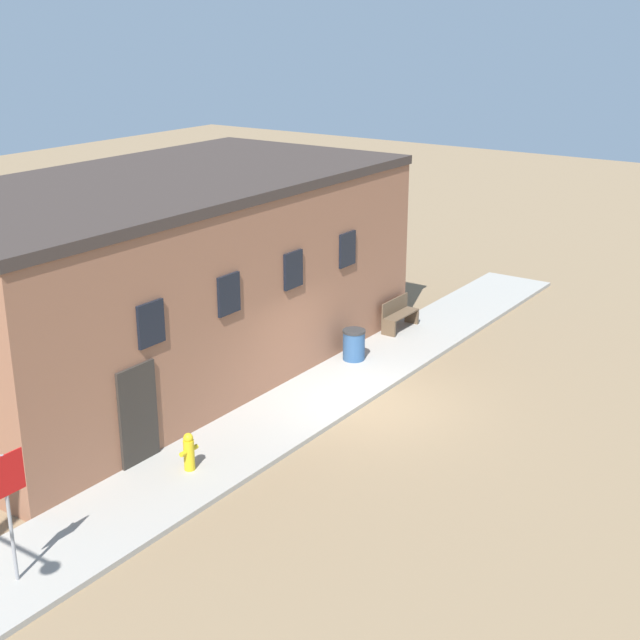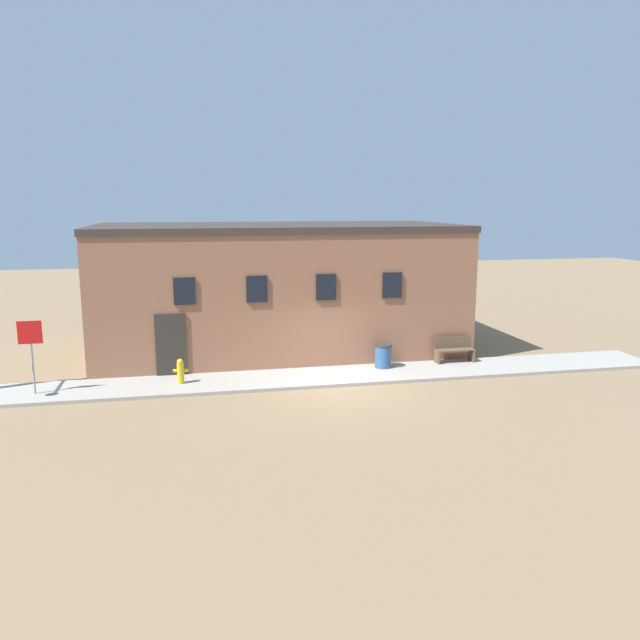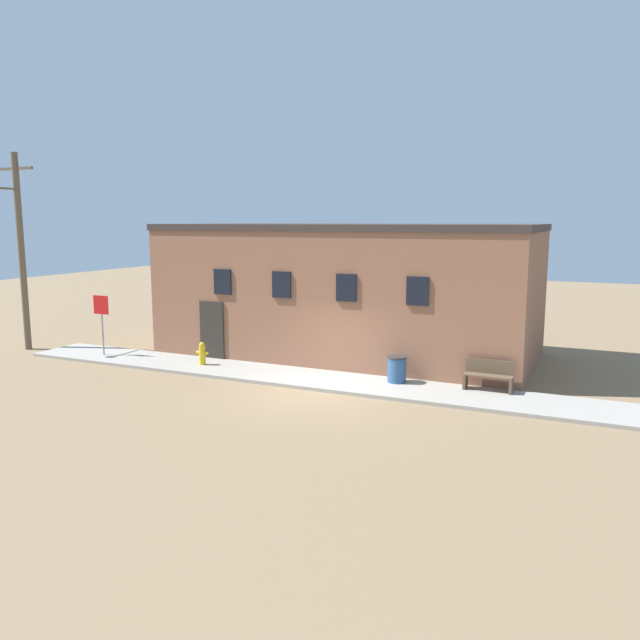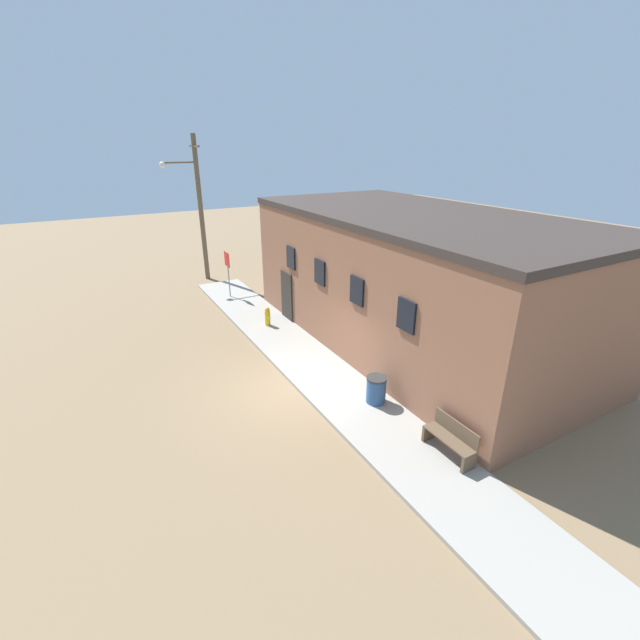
% 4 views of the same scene
% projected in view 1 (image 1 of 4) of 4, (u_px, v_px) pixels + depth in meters
% --- Properties ---
extents(ground_plane, '(80.00, 80.00, 0.00)m').
position_uv_depth(ground_plane, '(367.00, 405.00, 21.07)').
color(ground_plane, '#846B4C').
extents(sidewalk, '(23.60, 2.25, 0.11)m').
position_uv_depth(sidewalk, '(328.00, 392.00, 21.66)').
color(sidewalk, '#9E998E').
rests_on(sidewalk, ground).
extents(brick_building, '(13.74, 6.78, 4.98)m').
position_uv_depth(brick_building, '(158.00, 277.00, 22.42)').
color(brick_building, '#8E5B42').
rests_on(brick_building, ground).
extents(fire_hydrant, '(0.47, 0.22, 0.80)m').
position_uv_depth(fire_hydrant, '(189.00, 451.00, 17.74)').
color(fire_hydrant, gold).
rests_on(fire_hydrant, sidewalk).
extents(stop_sign, '(0.70, 0.06, 2.25)m').
position_uv_depth(stop_sign, '(7.00, 494.00, 13.89)').
color(stop_sign, gray).
rests_on(stop_sign, sidewalk).
extents(bench, '(1.41, 0.44, 0.90)m').
position_uv_depth(bench, '(399.00, 315.00, 25.66)').
color(bench, brown).
rests_on(bench, sidewalk).
extents(trash_bin, '(0.61, 0.61, 0.82)m').
position_uv_depth(trash_bin, '(354.00, 345.00, 23.40)').
color(trash_bin, '#2D517F').
rests_on(trash_bin, sidewalk).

